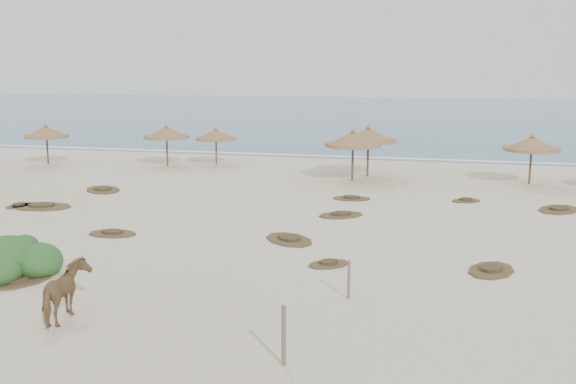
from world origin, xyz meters
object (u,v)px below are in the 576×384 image
(palapa_0, at_px, (46,133))
(bush, at_px, (9,260))
(palapa_1, at_px, (166,133))
(horse, at_px, (66,293))

(palapa_0, height_order, bush, palapa_0)
(palapa_1, bearing_deg, palapa_0, -170.98)
(palapa_0, bearing_deg, bush, -58.41)
(bush, bearing_deg, palapa_0, 121.59)
(horse, xyz_separation_m, bush, (-3.78, 2.80, -0.27))
(palapa_0, bearing_deg, horse, -54.92)
(bush, bearing_deg, palapa_1, 102.30)
(palapa_0, xyz_separation_m, bush, (12.78, -20.79, -1.63))
(palapa_0, xyz_separation_m, palapa_1, (7.98, 1.27, 0.03))
(palapa_1, bearing_deg, horse, -70.94)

